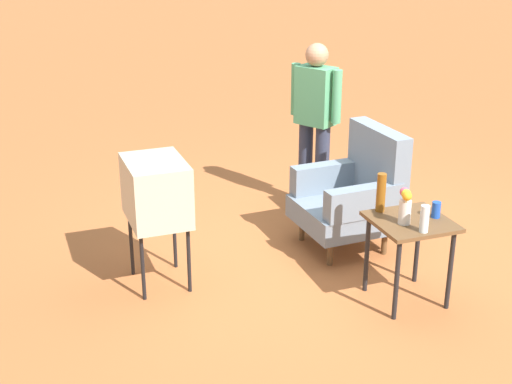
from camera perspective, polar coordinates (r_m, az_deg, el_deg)
name	(u,v)px	position (r m, az deg, el deg)	size (l,w,h in m)	color
ground_plane	(337,244)	(6.44, 6.52, -4.16)	(60.00, 60.00, 0.00)	#AD6033
armchair	(354,193)	(6.24, 7.89, -0.07)	(0.81, 0.82, 1.06)	brown
side_table	(410,232)	(5.40, 12.24, -3.17)	(0.56, 0.56, 0.66)	black
tv_on_stand	(156,192)	(5.49, -7.97, 0.04)	(0.61, 0.46, 1.03)	black
person_standing	(315,116)	(6.93, 4.75, 6.07)	(0.50, 0.37, 1.64)	#2D3347
bottle_tall_amber	(381,193)	(5.41, 9.97, -0.04)	(0.07, 0.07, 0.30)	brown
soda_can_blue	(436,210)	(5.42, 14.22, -1.38)	(0.07, 0.07, 0.12)	blue
bottle_short_clear	(424,219)	(5.14, 13.34, -2.10)	(0.06, 0.06, 0.20)	silver
flower_vase	(405,205)	(5.23, 11.86, -1.00)	(0.14, 0.10, 0.27)	silver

